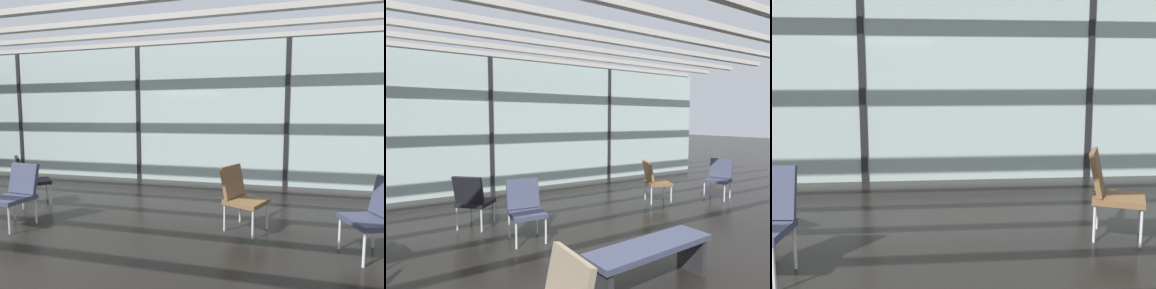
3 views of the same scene
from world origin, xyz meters
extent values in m
cube|color=#A3B7B2|center=(0.00, 5.20, 1.63)|extent=(14.00, 0.08, 3.25)
cube|color=black|center=(-3.50, 5.20, 1.63)|extent=(0.10, 0.12, 3.25)
cube|color=black|center=(0.00, 5.20, 1.63)|extent=(0.10, 0.12, 3.25)
cube|color=black|center=(3.50, 5.20, 1.63)|extent=(0.10, 0.12, 3.25)
cube|color=#B7B2A8|center=(0.00, 2.73, 3.30)|extent=(13.72, 0.12, 0.10)
cube|color=#B7B2A8|center=(0.00, 3.55, 3.30)|extent=(13.72, 0.12, 0.10)
cube|color=#B7B2A8|center=(0.00, 4.38, 3.30)|extent=(13.72, 0.12, 0.10)
cube|color=#B7B2A8|center=(0.00, 5.20, 3.30)|extent=(13.72, 0.12, 0.10)
ellipsoid|color=silver|center=(1.83, 10.90, 1.89)|extent=(12.20, 3.77, 3.77)
sphere|color=#9D9DA0|center=(-3.78, 10.90, 1.89)|extent=(2.07, 2.07, 2.07)
sphere|color=black|center=(-1.53, 9.17, 2.17)|extent=(0.28, 0.28, 0.28)
sphere|color=black|center=(-0.63, 9.17, 2.17)|extent=(0.28, 0.28, 0.28)
sphere|color=black|center=(0.27, 9.17, 2.17)|extent=(0.28, 0.28, 0.28)
sphere|color=black|center=(1.17, 9.17, 2.17)|extent=(0.28, 0.28, 0.28)
sphere|color=black|center=(2.07, 9.17, 2.17)|extent=(0.28, 0.28, 0.28)
cube|color=black|center=(-0.91, 2.75, 0.40)|extent=(0.68, 0.68, 0.06)
cube|color=black|center=(-1.06, 2.59, 0.65)|extent=(0.45, 0.43, 0.44)
cylinder|color=#BCBCC1|center=(-0.62, 2.77, 0.18)|extent=(0.03, 0.03, 0.37)
cylinder|color=#BCBCC1|center=(-0.93, 3.05, 0.18)|extent=(0.03, 0.03, 0.37)
cylinder|color=#BCBCC1|center=(-0.90, 2.45, 0.18)|extent=(0.03, 0.03, 0.37)
cylinder|color=#BCBCC1|center=(-1.21, 2.73, 0.18)|extent=(0.03, 0.03, 0.37)
cube|color=#33384C|center=(-0.41, 1.76, 0.40)|extent=(0.52, 0.52, 0.06)
cube|color=#33384C|center=(-0.39, 1.97, 0.65)|extent=(0.49, 0.18, 0.44)
cylinder|color=#BCBCC1|center=(-0.23, 1.53, 0.18)|extent=(0.03, 0.03, 0.37)
cylinder|color=#BCBCC1|center=(-0.60, 1.99, 0.18)|extent=(0.03, 0.03, 0.37)
cylinder|color=#BCBCC1|center=(-0.19, 1.95, 0.18)|extent=(0.03, 0.03, 0.37)
cube|color=#33384C|center=(4.15, 1.96, 0.40)|extent=(0.61, 0.61, 0.06)
cylinder|color=#BCBCC1|center=(3.89, 2.09, 0.18)|extent=(0.03, 0.03, 0.37)
cylinder|color=#BCBCC1|center=(4.02, 1.69, 0.18)|extent=(0.03, 0.03, 0.37)
cylinder|color=#BCBCC1|center=(4.29, 2.22, 0.18)|extent=(0.03, 0.03, 0.37)
cube|color=brown|center=(2.79, 2.41, 0.40)|extent=(0.64, 0.64, 0.06)
cube|color=brown|center=(2.60, 2.50, 0.65)|extent=(0.33, 0.49, 0.44)
cylinder|color=#BCBCC1|center=(2.89, 2.13, 0.18)|extent=(0.03, 0.03, 0.37)
cylinder|color=#BCBCC1|center=(3.07, 2.51, 0.18)|extent=(0.03, 0.03, 0.37)
cylinder|color=#BCBCC1|center=(2.51, 2.31, 0.18)|extent=(0.03, 0.03, 0.37)
cylinder|color=#BCBCC1|center=(2.69, 2.69, 0.18)|extent=(0.03, 0.03, 0.37)
camera|label=1|loc=(2.98, -1.47, 1.53)|focal=26.98mm
camera|label=2|loc=(-1.99, -2.37, 1.73)|focal=29.13mm
camera|label=3|loc=(0.87, -1.73, 1.56)|focal=42.27mm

